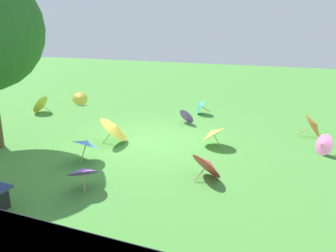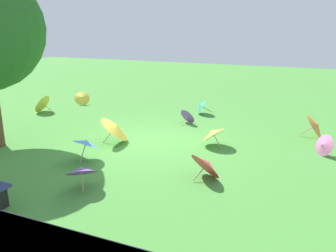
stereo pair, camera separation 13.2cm
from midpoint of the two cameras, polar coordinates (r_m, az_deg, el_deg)
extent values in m
plane|color=#478C38|center=(10.31, -3.59, -2.53)|extent=(40.00, 40.00, 0.00)
cylinder|color=tan|center=(10.26, -9.99, -1.64)|extent=(0.34, 0.15, 0.41)
cone|color=yellow|center=(10.15, -8.83, -0.26)|extent=(1.10, 1.17, 0.73)
sphere|color=tan|center=(10.12, -8.56, 0.07)|extent=(0.06, 0.05, 0.05)
cylinder|color=tan|center=(7.81, 4.78, -7.64)|extent=(0.22, 0.27, 0.28)
cone|color=#D8383F|center=(7.86, 6.03, -6.14)|extent=(0.99, 0.96, 0.69)
sphere|color=tan|center=(7.87, 6.34, -5.77)|extent=(0.06, 0.06, 0.05)
cylinder|color=tan|center=(9.90, 7.62, -2.45)|extent=(0.26, 0.09, 0.33)
cone|color=yellow|center=(9.91, 6.82, -1.07)|extent=(0.84, 0.88, 0.56)
sphere|color=tan|center=(9.91, 6.60, -0.71)|extent=(0.06, 0.05, 0.05)
cylinder|color=tan|center=(10.18, 24.17, -2.96)|extent=(0.27, 0.23, 0.13)
cone|color=pink|center=(10.02, 23.37, -2.74)|extent=(0.58, 0.61, 0.58)
sphere|color=tan|center=(9.99, 23.20, -2.70)|extent=(0.06, 0.06, 0.05)
cylinder|color=tan|center=(14.24, -19.41, 2.71)|extent=(0.46, 0.05, 0.29)
cone|color=yellow|center=(14.38, -20.40, 3.44)|extent=(0.56, 0.79, 0.73)
sphere|color=tan|center=(14.41, -20.62, 3.60)|extent=(0.05, 0.04, 0.05)
cylinder|color=tan|center=(15.48, -14.30, 4.02)|extent=(0.21, 0.23, 0.22)
cone|color=yellow|center=(15.27, -14.26, 4.40)|extent=(0.79, 0.77, 0.58)
sphere|color=tan|center=(15.21, -14.25, 4.51)|extent=(0.06, 0.06, 0.05)
cylinder|color=tan|center=(11.48, 21.01, -0.60)|extent=(0.41, 0.03, 0.30)
cone|color=orange|center=(11.44, 22.36, 0.12)|extent=(0.59, 0.83, 0.75)
sphere|color=tan|center=(11.43, 22.64, 0.28)|extent=(0.05, 0.04, 0.05)
cylinder|color=tan|center=(7.52, -13.90, -8.99)|extent=(0.16, 0.19, 0.37)
cone|color=purple|center=(7.55, -14.08, -7.03)|extent=(0.88, 0.87, 0.41)
sphere|color=tan|center=(7.55, -14.11, -6.60)|extent=(0.06, 0.06, 0.05)
cylinder|color=tan|center=(11.99, 2.20, 1.02)|extent=(0.15, 0.29, 0.20)
cone|color=purple|center=(12.10, 2.87, 1.75)|extent=(0.70, 0.61, 0.56)
sphere|color=tan|center=(12.13, 3.04, 1.93)|extent=(0.05, 0.06, 0.05)
cylinder|color=tan|center=(13.36, 5.80, 2.72)|extent=(0.34, 0.08, 0.19)
cone|color=teal|center=(13.36, 4.85, 3.26)|extent=(0.51, 0.69, 0.62)
sphere|color=tan|center=(13.36, 4.59, 3.41)|extent=(0.05, 0.04, 0.05)
cylinder|color=tan|center=(9.01, -13.99, -4.45)|extent=(0.08, 0.23, 0.43)
cone|color=#4C8CE5|center=(9.00, -13.46, -2.68)|extent=(0.84, 0.83, 0.41)
sphere|color=tan|center=(9.00, -13.36, -2.33)|extent=(0.05, 0.06, 0.05)
camera|label=1|loc=(0.07, -90.39, -0.12)|focal=37.72mm
camera|label=2|loc=(0.07, 89.61, 0.12)|focal=37.72mm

